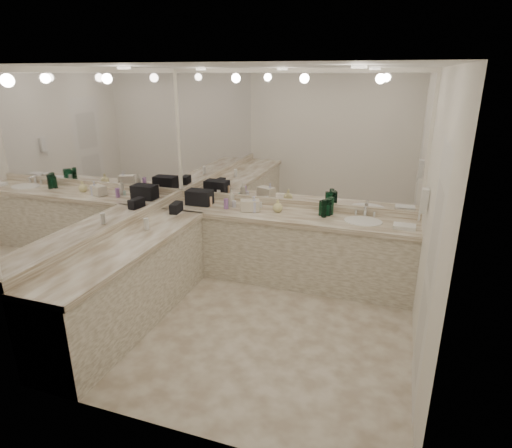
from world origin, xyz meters
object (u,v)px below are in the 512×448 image
at_px(wall_phone, 424,201).
at_px(black_toiletry_bag, 200,198).
at_px(cream_cosmetic_case, 250,206).
at_px(soap_bottle_b, 254,204).
at_px(hand_towel, 404,226).
at_px(soap_bottle_a, 232,198).
at_px(soap_bottle_c, 278,206).
at_px(sink, 363,222).

height_order(wall_phone, black_toiletry_bag, wall_phone).
xyz_separation_m(cream_cosmetic_case, soap_bottle_b, (0.06, -0.00, 0.03)).
bearing_deg(black_toiletry_bag, hand_towel, -2.02).
bearing_deg(soap_bottle_a, soap_bottle_c, -3.86).
bearing_deg(soap_bottle_b, sink, 2.21).
bearing_deg(black_toiletry_bag, soap_bottle_b, -4.15).
bearing_deg(hand_towel, soap_bottle_c, 175.50).
distance_m(wall_phone, soap_bottle_a, 2.39).
bearing_deg(cream_cosmetic_case, black_toiletry_bag, 153.54).
height_order(soap_bottle_b, soap_bottle_c, soap_bottle_b).
bearing_deg(hand_towel, black_toiletry_bag, 177.98).
xyz_separation_m(sink, wall_phone, (0.61, -0.50, 0.46)).
xyz_separation_m(sink, black_toiletry_bag, (-2.12, 0.01, 0.10)).
bearing_deg(cream_cosmetic_case, soap_bottle_b, -23.68).
bearing_deg(soap_bottle_a, black_toiletry_bag, -170.50).
xyz_separation_m(hand_towel, soap_bottle_a, (-2.15, 0.16, 0.09)).
bearing_deg(soap_bottle_a, wall_phone, -14.09).
bearing_deg(soap_bottle_a, soap_bottle_b, -19.80).
distance_m(sink, wall_phone, 0.91).
height_order(black_toiletry_bag, soap_bottle_b, soap_bottle_b).
height_order(sink, soap_bottle_a, soap_bottle_a).
xyz_separation_m(hand_towel, soap_bottle_c, (-1.51, 0.12, 0.06)).
relative_size(sink, soap_bottle_c, 2.75).
xyz_separation_m(black_toiletry_bag, hand_towel, (2.58, -0.09, -0.07)).
distance_m(wall_phone, cream_cosmetic_case, 2.08).
relative_size(wall_phone, soap_bottle_c, 1.50).
distance_m(cream_cosmetic_case, soap_bottle_b, 0.07).
relative_size(wall_phone, soap_bottle_a, 1.10).
xyz_separation_m(soap_bottle_a, soap_bottle_b, (0.36, -0.13, -0.01)).
relative_size(sink, cream_cosmetic_case, 1.89).
distance_m(sink, hand_towel, 0.47).
xyz_separation_m(wall_phone, black_toiletry_bag, (-2.72, 0.51, -0.36)).
distance_m(cream_cosmetic_case, hand_towel, 1.85).
height_order(black_toiletry_bag, hand_towel, black_toiletry_bag).
distance_m(wall_phone, soap_bottle_b, 2.02).
distance_m(sink, soap_bottle_a, 1.70).
bearing_deg(soap_bottle_b, black_toiletry_bag, 175.85).
xyz_separation_m(wall_phone, soap_bottle_c, (-1.66, 0.53, -0.37)).
bearing_deg(soap_bottle_b, cream_cosmetic_case, 178.43).
distance_m(sink, soap_bottle_b, 1.34).
bearing_deg(hand_towel, wall_phone, -70.79).
relative_size(black_toiletry_bag, cream_cosmetic_case, 1.42).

